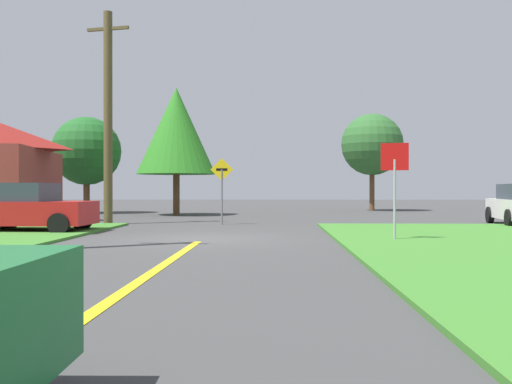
% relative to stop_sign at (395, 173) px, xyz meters
% --- Properties ---
extents(ground_plane, '(120.00, 120.00, 0.00)m').
position_rel_stop_sign_xyz_m(ground_plane, '(-5.28, 0.78, -1.86)').
color(ground_plane, '#3E3E3E').
extents(lane_stripe_center, '(0.20, 14.00, 0.01)m').
position_rel_stop_sign_xyz_m(lane_stripe_center, '(-5.28, -7.22, -1.86)').
color(lane_stripe_center, yellow).
rests_on(lane_stripe_center, ground).
extents(stop_sign, '(0.72, 0.19, 2.65)m').
position_rel_stop_sign_xyz_m(stop_sign, '(0.00, 0.00, 0.00)').
color(stop_sign, '#9EA0A8').
rests_on(stop_sign, ground).
extents(parked_car_near_building, '(3.88, 2.25, 1.62)m').
position_rel_stop_sign_xyz_m(parked_car_near_building, '(-11.30, 2.97, -1.06)').
color(parked_car_near_building, red).
rests_on(parked_car_near_building, ground).
extents(utility_pole_mid, '(1.79, 0.46, 8.57)m').
position_rel_stop_sign_xyz_m(utility_pole_mid, '(-9.95, 7.24, 2.51)').
color(utility_pole_mid, brown).
rests_on(utility_pole_mid, ground).
extents(direction_sign, '(0.91, 0.08, 2.65)m').
position_rel_stop_sign_xyz_m(direction_sign, '(-5.35, 7.20, -0.21)').
color(direction_sign, slate).
rests_on(direction_sign, ground).
extents(oak_tree_left, '(4.31, 4.31, 6.98)m').
position_rel_stop_sign_xyz_m(oak_tree_left, '(-8.62, 15.35, 2.74)').
color(oak_tree_left, brown).
rests_on(oak_tree_left, ground).
extents(pine_tree_center, '(4.01, 4.01, 5.67)m').
position_rel_stop_sign_xyz_m(pine_tree_center, '(-14.33, 17.53, 1.79)').
color(pine_tree_center, brown).
rests_on(pine_tree_center, ground).
extents(oak_tree_right, '(4.03, 4.03, 6.35)m').
position_rel_stop_sign_xyz_m(oak_tree_right, '(3.12, 21.83, 2.47)').
color(oak_tree_right, brown).
rests_on(oak_tree_right, ground).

